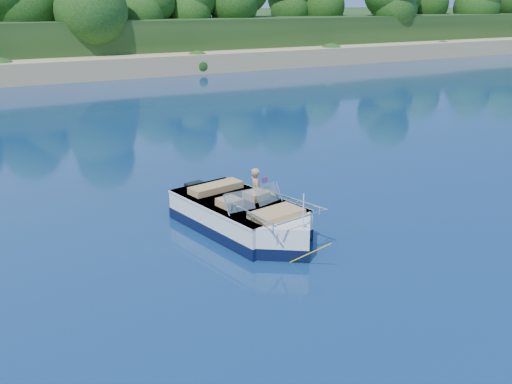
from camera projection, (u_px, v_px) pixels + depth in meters
ground at (465, 269)px, 12.48m from camera, size 160.00×160.00×0.00m
shoreline at (25, 42)px, 64.98m from camera, size 170.00×59.00×6.00m
treeline at (61, 0)px, 44.69m from camera, size 150.00×7.12×8.19m
motorboat at (246, 220)px, 14.30m from camera, size 2.51×5.31×1.78m
tow_tube at (255, 199)px, 16.61m from camera, size 1.64×1.64×0.33m
boy at (255, 202)px, 16.61m from camera, size 0.50×0.81×1.49m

